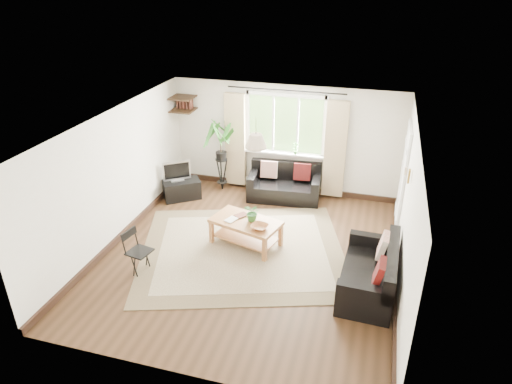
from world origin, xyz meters
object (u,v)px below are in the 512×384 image
(sofa_back, at_px, (284,183))
(folding_chair, at_px, (140,252))
(tv_stand, at_px, (182,189))
(sofa_right, at_px, (369,270))
(palm_stand, at_px, (221,157))
(coffee_table, at_px, (246,233))

(sofa_back, bearing_deg, folding_chair, -122.69)
(sofa_back, distance_m, tv_stand, 2.24)
(sofa_back, height_order, tv_stand, sofa_back)
(sofa_right, distance_m, palm_stand, 4.42)
(coffee_table, xyz_separation_m, tv_stand, (-1.89, 1.41, -0.04))
(tv_stand, bearing_deg, palm_stand, 8.63)
(folding_chair, bearing_deg, sofa_back, -16.23)
(palm_stand, bearing_deg, coffee_table, -60.04)
(sofa_back, relative_size, folding_chair, 2.05)
(sofa_right, bearing_deg, coffee_table, -105.86)
(tv_stand, relative_size, folding_chair, 1.03)
(sofa_right, height_order, coffee_table, sofa_right)
(palm_stand, bearing_deg, sofa_right, -39.42)
(tv_stand, distance_m, folding_chair, 2.71)
(sofa_right, distance_m, folding_chair, 3.68)
(coffee_table, bearing_deg, tv_stand, 143.30)
(sofa_right, bearing_deg, tv_stand, -115.19)
(coffee_table, relative_size, palm_stand, 0.77)
(sofa_back, bearing_deg, tv_stand, -169.80)
(folding_chair, bearing_deg, coffee_table, -37.37)
(sofa_back, bearing_deg, sofa_right, -59.62)
(sofa_right, bearing_deg, folding_chair, -79.29)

